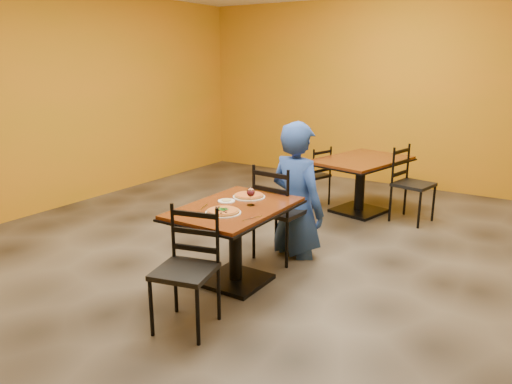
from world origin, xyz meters
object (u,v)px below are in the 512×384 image
Objects in this scene: chair_main_near at (185,272)px; wine_glass at (251,196)px; pizza_far at (249,195)px; plate_main at (223,213)px; plate_far at (249,197)px; table_second at (361,172)px; diner at (297,189)px; chair_main_far at (281,211)px; chair_second_right at (414,185)px; side_plate at (226,201)px; table_main at (235,226)px; pizza_main at (223,211)px; chair_second_left at (313,176)px.

chair_main_near reaches higher than wine_glass.
wine_glass is (0.16, -0.21, 0.07)m from pizza_far.
plate_main and plate_far have the same top height.
table_second is 1.76m from diner.
chair_second_right is at bearing -109.31° from chair_main_far.
plate_main and side_plate have the same top height.
chair_main_far is at bearing 95.09° from wine_glass.
table_main is 2.84m from chair_second_right.
wine_glass is (-0.03, 0.96, 0.37)m from chair_main_near.
chair_second_right reaches higher than plate_main.
chair_main_far is 2.10m from chair_second_right.
diner is at bearing -110.32° from chair_main_far.
chair_second_right is at bearing 74.02° from plate_main.
chair_main_far reaches higher than chair_second_right.
diner reaches higher than plate_far.
chair_main_near is 1.22m from pizza_far.
chair_second_right is 1.92m from diner.
wine_glass is at bearing -52.95° from pizza_far.
chair_second_right reaches higher than side_plate.
wine_glass is at bearing 5.16° from side_plate.
table_second is 5.31× the size of pizza_main.
wine_glass is at bearing -91.26° from table_second.
pizza_main is (-0.09, -1.18, 0.06)m from diner.
plate_far is (-0.19, 1.17, 0.28)m from chair_main_near.
chair_main_far reaches higher than plate_far.
diner is at bearing 82.22° from table_main.
side_plate is (-0.19, 0.30, 0.00)m from plate_main.
side_plate is (-0.29, 0.94, 0.28)m from chair_main_near.
plate_far is at bearing 99.61° from table_main.
chair_main_far is at bearing 86.46° from table_main.
diner is 4.61× the size of plate_far.
chair_second_right reaches higher than pizza_main.
chair_main_near is 0.70m from plate_main.
pizza_main is 0.55m from pizza_far.
wine_glass is (0.26, 0.02, 0.08)m from side_plate.
pizza_far is (-0.93, -2.39, 0.29)m from chair_second_right.
chair_main_near is at bearing 179.44° from chair_second_right.
diner is 0.67m from plate_far.
table_second is at bearing 84.82° from pizza_far.
chair_second_right reaches higher than table_second.
side_plate is at bearing 169.84° from chair_second_right.
plate_main is 0.55m from plate_far.
side_plate reaches higher than table_second.
chair_main_far is 2.03m from chair_second_left.
plate_far is 1.72× the size of wine_glass.
chair_second_left is at bearing -68.99° from chair_main_far.
table_main is at bearing 99.26° from plate_main.
plate_far is at bearing 127.05° from wine_glass.
table_main is 6.83× the size of wine_glass.
diner reaches higher than pizza_far.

